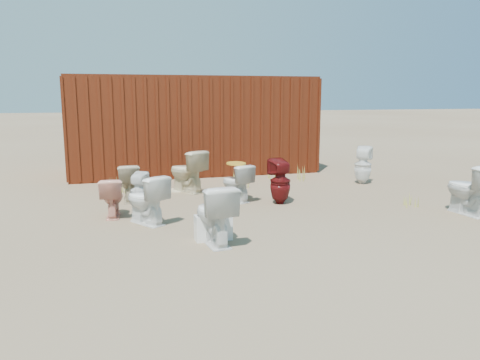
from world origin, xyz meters
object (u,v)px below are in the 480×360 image
object	(u,v)px
toilet_front_maroon	(280,181)
toilet_back_beige_right	(129,182)
loose_tank	(213,227)
toilet_front_pink	(112,197)
toilet_front_c	(214,214)
toilet_front_e	(469,189)
shipping_container	(192,125)
toilet_back_e	(363,165)
toilet_back_beige_left	(187,171)
toilet_back_a	(139,191)
toilet_front_a	(146,200)
toilet_back_yellowlid	(236,183)

from	to	relation	value
toilet_front_maroon	toilet_back_beige_right	xyz separation A→B (m)	(-2.63, 0.97, -0.06)
loose_tank	toilet_front_pink	bearing A→B (deg)	127.11
toilet_front_c	toilet_front_e	world-z (taller)	toilet_front_e
toilet_front_pink	toilet_back_beige_right	bearing A→B (deg)	-100.57
shipping_container	toilet_back_e	size ratio (longest dim) A/B	7.21
toilet_front_pink	toilet_back_beige_left	xyz separation A→B (m)	(1.48, 1.63, 0.11)
toilet_front_pink	toilet_back_a	world-z (taller)	toilet_back_a
toilet_front_a	toilet_back_beige_left	size ratio (longest dim) A/B	0.88
toilet_front_e	toilet_back_e	bearing A→B (deg)	-88.84
toilet_back_e	toilet_back_yellowlid	bearing A→B (deg)	56.84
toilet_back_a	toilet_back_beige_right	world-z (taller)	toilet_back_beige_right
toilet_back_a	toilet_back_e	bearing A→B (deg)	-138.53
toilet_front_c	toilet_back_e	distance (m)	5.29
toilet_back_a	toilet_back_beige_right	distance (m)	0.74
toilet_front_maroon	toilet_back_beige_left	xyz separation A→B (m)	(-1.46, 1.48, 0.02)
toilet_front_a	toilet_front_pink	world-z (taller)	toilet_front_a
toilet_back_beige_left	toilet_back_yellowlid	distance (m)	1.31
toilet_front_a	toilet_front_pink	bearing A→B (deg)	-81.72
toilet_front_c	toilet_back_yellowlid	world-z (taller)	toilet_front_c
toilet_front_a	toilet_front_pink	size ratio (longest dim) A/B	1.18
toilet_front_pink	toilet_back_yellowlid	size ratio (longest dim) A/B	0.93
toilet_front_e	toilet_back_yellowlid	bearing A→B (deg)	-33.85
loose_tank	toilet_front_c	bearing A→B (deg)	-99.53
toilet_front_a	loose_tank	bearing A→B (deg)	94.61
toilet_back_yellowlid	toilet_front_c	bearing A→B (deg)	46.86
toilet_front_c	toilet_back_yellowlid	distance (m)	2.56
toilet_front_a	toilet_back_yellowlid	xyz separation A→B (m)	(1.73, 1.13, -0.03)
toilet_back_beige_right	toilet_front_maroon	bearing A→B (deg)	160.67
toilet_back_beige_right	toilet_back_e	world-z (taller)	toilet_back_e
toilet_front_c	toilet_back_yellowlid	bearing A→B (deg)	-117.87
toilet_front_e	toilet_back_beige_right	size ratio (longest dim) A/B	1.22
toilet_front_pink	toilet_front_maroon	world-z (taller)	toilet_front_maroon
toilet_back_a	toilet_back_yellowlid	size ratio (longest dim) A/B	0.94
loose_tank	toilet_back_e	bearing A→B (deg)	36.25
toilet_front_a	toilet_back_yellowlid	bearing A→B (deg)	-179.36
toilet_front_c	toilet_back_e	world-z (taller)	toilet_back_e
toilet_front_maroon	toilet_back_yellowlid	world-z (taller)	toilet_front_maroon
toilet_back_e	toilet_back_beige_left	bearing A→B (deg)	38.51
shipping_container	toilet_front_maroon	world-z (taller)	shipping_container
toilet_front_pink	toilet_back_beige_left	bearing A→B (deg)	-127.18
toilet_front_a	toilet_back_yellowlid	world-z (taller)	toilet_front_a
toilet_front_c	toilet_back_e	bearing A→B (deg)	-147.34
toilet_front_e	shipping_container	bearing A→B (deg)	-62.04
toilet_back_beige_left	toilet_back_yellowlid	size ratio (longest dim) A/B	1.24
toilet_back_a	toilet_back_yellowlid	distance (m)	1.79
toilet_back_beige_left	loose_tank	size ratio (longest dim) A/B	1.72
toilet_front_maroon	toilet_back_e	bearing A→B (deg)	-160.40
toilet_front_pink	toilet_back_beige_left	world-z (taller)	toilet_back_beige_left
toilet_front_pink	toilet_back_yellowlid	xyz separation A→B (m)	(2.23, 0.56, 0.03)
toilet_front_a	toilet_back_e	size ratio (longest dim) A/B	0.91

